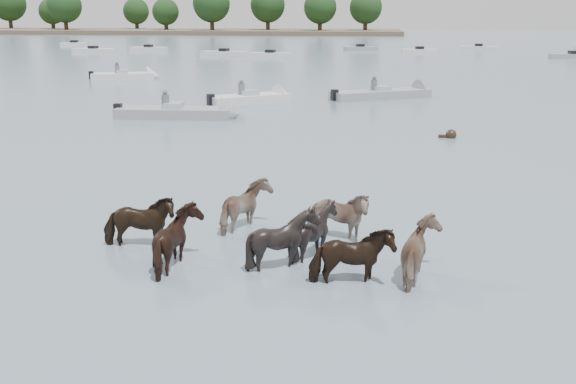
# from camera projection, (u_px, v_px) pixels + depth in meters

# --- Properties ---
(ground) EXTENTS (400.00, 400.00, 0.00)m
(ground) POSITION_uv_depth(u_px,v_px,m) (235.00, 296.00, 11.23)
(ground) COLOR #4E6270
(ground) RESTS_ON ground
(shoreline) EXTENTS (160.00, 30.00, 1.00)m
(shoreline) POSITION_uv_depth(u_px,v_px,m) (86.00, 31.00, 162.63)
(shoreline) COLOR #4C4233
(shoreline) RESTS_ON ground
(pony_herd) EXTENTS (7.45, 4.04, 1.37)m
(pony_herd) POSITION_uv_depth(u_px,v_px,m) (279.00, 235.00, 12.90)
(pony_herd) COLOR black
(pony_herd) RESTS_ON ground
(swimming_pony) EXTENTS (0.72, 0.44, 0.44)m
(swimming_pony) POSITION_uv_depth(u_px,v_px,m) (450.00, 135.00, 25.51)
(swimming_pony) COLOR black
(swimming_pony) RESTS_ON ground
(motorboat_a) EXTENTS (4.98, 4.31, 1.92)m
(motorboat_a) POSITION_uv_depth(u_px,v_px,m) (261.00, 98.00, 35.65)
(motorboat_a) COLOR silver
(motorboat_a) RESTS_ON ground
(motorboat_b) EXTENTS (6.16, 1.87, 1.92)m
(motorboat_b) POSITION_uv_depth(u_px,v_px,m) (190.00, 113.00, 30.33)
(motorboat_b) COLOR gray
(motorboat_b) RESTS_ON ground
(motorboat_c) EXTENTS (6.47, 4.59, 1.92)m
(motorboat_c) POSITION_uv_depth(u_px,v_px,m) (393.00, 94.00, 37.66)
(motorboat_c) COLOR gray
(motorboat_c) RESTS_ON ground
(motorboat_f) EXTENTS (5.29, 3.13, 1.92)m
(motorboat_f) POSITION_uv_depth(u_px,v_px,m) (133.00, 76.00, 48.38)
(motorboat_f) COLOR silver
(motorboat_f) RESTS_ON ground
(distant_flotilla) EXTENTS (104.32, 24.73, 0.93)m
(distant_flotilla) POSITION_uv_depth(u_px,v_px,m) (346.00, 51.00, 80.89)
(distant_flotilla) COLOR silver
(distant_flotilla) RESTS_ON ground
(treeline) EXTENTS (151.49, 22.57, 11.97)m
(treeline) POSITION_uv_depth(u_px,v_px,m) (71.00, 6.00, 161.82)
(treeline) COLOR #382619
(treeline) RESTS_ON ground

